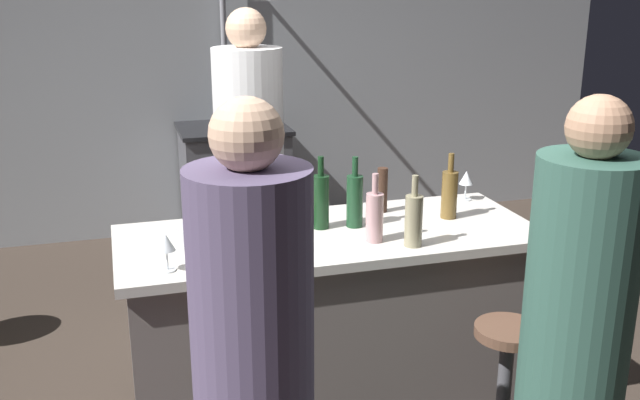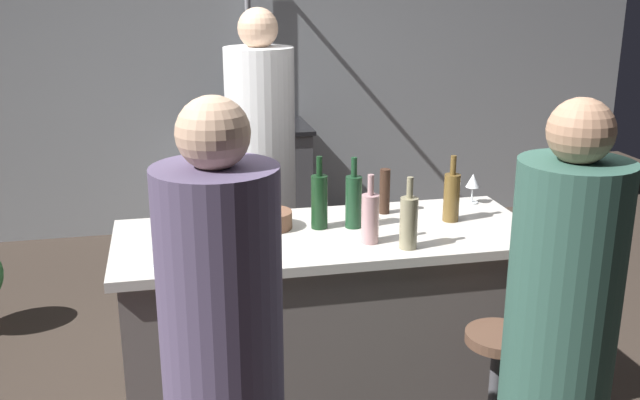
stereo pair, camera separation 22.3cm
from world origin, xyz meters
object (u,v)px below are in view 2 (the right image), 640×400
(wine_bottle_green, at_px, (354,200))
(mixing_bowl_steel, at_px, (192,231))
(guest_left, at_px, (225,397))
(stove_range, at_px, (256,183))
(wine_bottle_white, at_px, (409,221))
(wine_bottle_red, at_px, (319,200))
(mixing_bowl_wooden, at_px, (270,220))
(wine_bottle_amber, at_px, (452,196))
(guest_right, at_px, (555,370))
(pepper_mill, at_px, (385,191))
(wine_glass_near_right_guest, at_px, (473,182))
(chef, at_px, (262,184))
(wine_bottle_rose, at_px, (370,217))
(wine_glass_by_chef, at_px, (158,240))

(wine_bottle_green, height_order, mixing_bowl_steel, wine_bottle_green)
(guest_left, bearing_deg, stove_range, 81.23)
(wine_bottle_white, xyz_separation_m, wine_bottle_red, (-0.30, 0.32, 0.01))
(mixing_bowl_steel, distance_m, mixing_bowl_wooden, 0.34)
(wine_bottle_red, distance_m, wine_bottle_amber, 0.60)
(mixing_bowl_wooden, bearing_deg, guest_right, -56.51)
(stove_range, bearing_deg, guest_left, -98.77)
(guest_left, height_order, mixing_bowl_steel, guest_left)
(pepper_mill, distance_m, wine_glass_near_right_guest, 0.46)
(wine_bottle_white, xyz_separation_m, mixing_bowl_wooden, (-0.51, 0.36, -0.08))
(chef, distance_m, pepper_mill, 0.97)
(wine_bottle_rose, relative_size, wine_bottle_green, 0.92)
(wine_bottle_white, relative_size, wine_glass_near_right_guest, 2.03)
(guest_right, xyz_separation_m, wine_glass_by_chef, (-1.22, 0.78, 0.25))
(chef, relative_size, wine_bottle_white, 6.07)
(mixing_bowl_steel, bearing_deg, wine_bottle_green, -0.18)
(wine_bottle_green, xyz_separation_m, mixing_bowl_wooden, (-0.36, 0.07, -0.08))
(chef, relative_size, wine_bottle_amber, 6.00)
(stove_range, relative_size, guest_left, 0.54)
(wine_bottle_rose, bearing_deg, wine_glass_near_right_guest, 33.66)
(stove_range, height_order, wine_glass_by_chef, wine_glass_by_chef)
(stove_range, relative_size, wine_bottle_white, 3.01)
(wine_bottle_rose, bearing_deg, wine_bottle_white, -35.08)
(mixing_bowl_steel, bearing_deg, wine_bottle_rose, -15.97)
(mixing_bowl_steel, bearing_deg, wine_glass_near_right_guest, 9.17)
(guest_left, relative_size, wine_bottle_amber, 5.53)
(guest_left, height_order, pepper_mill, guest_left)
(wine_bottle_rose, xyz_separation_m, wine_bottle_green, (-0.02, 0.20, 0.01))
(stove_range, bearing_deg, wine_bottle_amber, -76.61)
(wine_bottle_white, xyz_separation_m, mixing_bowl_steel, (-0.85, 0.30, -0.08))
(pepper_mill, distance_m, wine_bottle_rose, 0.40)
(guest_right, relative_size, wine_bottle_red, 5.08)
(wine_bottle_green, distance_m, mixing_bowl_wooden, 0.37)
(wine_glass_near_right_guest, bearing_deg, guest_left, -136.38)
(wine_bottle_white, height_order, wine_bottle_amber, wine_bottle_amber)
(wine_bottle_rose, relative_size, wine_glass_by_chef, 1.98)
(wine_glass_near_right_guest, bearing_deg, wine_bottle_rose, -146.34)
(wine_bottle_rose, xyz_separation_m, mixing_bowl_steel, (-0.71, 0.20, -0.08))
(stove_range, distance_m, mixing_bowl_wooden, 2.40)
(wine_glass_near_right_guest, distance_m, mixing_bowl_wooden, 1.02)
(wine_bottle_green, bearing_deg, wine_bottle_white, -63.10)
(stove_range, relative_size, mixing_bowl_steel, 5.99)
(pepper_mill, xyz_separation_m, wine_bottle_amber, (0.26, -0.17, 0.01))
(wine_bottle_rose, bearing_deg, wine_bottle_red, 126.21)
(guest_left, height_order, wine_bottle_red, guest_left)
(wine_bottle_rose, relative_size, mixing_bowl_steel, 1.95)
(wine_bottle_red, bearing_deg, stove_range, 89.50)
(pepper_mill, xyz_separation_m, wine_bottle_green, (-0.19, -0.16, 0.02))
(wine_glass_by_chef, bearing_deg, guest_left, -76.64)
(chef, bearing_deg, wine_bottle_rose, -76.67)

